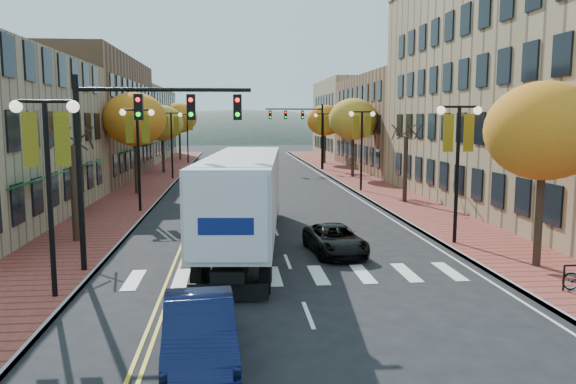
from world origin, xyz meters
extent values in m
plane|color=black|center=(0.00, 0.00, 0.00)|extent=(200.00, 200.00, 0.00)
cube|color=brown|center=(-9.00, 32.50, 0.07)|extent=(4.00, 85.00, 0.15)
cube|color=brown|center=(9.00, 32.50, 0.07)|extent=(4.00, 85.00, 0.15)
cube|color=brown|center=(-17.00, 36.00, 5.50)|extent=(12.00, 24.00, 11.00)
cube|color=#9E8966|center=(-17.00, 61.00, 4.75)|extent=(12.00, 26.00, 9.50)
cube|color=#997F5B|center=(18.50, 16.00, 7.50)|extent=(15.00, 28.00, 15.00)
cube|color=brown|center=(18.50, 42.00, 5.00)|extent=(15.00, 24.00, 10.00)
cube|color=#9E8966|center=(18.50, 64.00, 5.50)|extent=(15.00, 20.00, 11.00)
cylinder|color=#382619|center=(-9.00, 8.00, 2.25)|extent=(0.28, 0.28, 4.20)
cylinder|color=#382619|center=(-9.00, 24.00, 2.60)|extent=(0.28, 0.28, 4.90)
ellipsoid|color=orange|center=(-9.00, 24.00, 5.46)|extent=(4.48, 4.48, 3.81)
cylinder|color=#382619|center=(-9.00, 40.00, 2.42)|extent=(0.28, 0.28, 4.55)
ellipsoid|color=gold|center=(-9.00, 40.00, 5.07)|extent=(4.16, 4.16, 3.54)
cylinder|color=#382619|center=(-9.00, 58.00, 2.67)|extent=(0.28, 0.28, 5.04)
ellipsoid|color=orange|center=(-9.00, 58.00, 5.62)|extent=(4.61, 4.61, 3.92)
cylinder|color=#382619|center=(9.00, 2.00, 2.42)|extent=(0.28, 0.28, 4.55)
ellipsoid|color=orange|center=(9.00, 2.00, 5.07)|extent=(4.16, 4.16, 3.54)
cylinder|color=#382619|center=(9.00, 18.00, 2.25)|extent=(0.28, 0.28, 4.20)
cylinder|color=#382619|center=(9.00, 34.00, 2.60)|extent=(0.28, 0.28, 4.90)
ellipsoid|color=gold|center=(9.00, 34.00, 5.46)|extent=(4.48, 4.48, 3.81)
cylinder|color=#382619|center=(9.00, 50.00, 2.53)|extent=(0.28, 0.28, 4.76)
ellipsoid|color=orange|center=(9.00, 50.00, 5.30)|extent=(4.35, 4.35, 3.70)
cylinder|color=black|center=(-7.50, 0.00, 3.00)|extent=(0.16, 0.16, 6.00)
cylinder|color=black|center=(-7.50, 0.00, 6.00)|extent=(1.60, 0.10, 0.10)
sphere|color=#FFF2CC|center=(-8.30, 0.00, 5.85)|extent=(0.36, 0.36, 0.36)
sphere|color=#FFF2CC|center=(-6.70, 0.00, 5.85)|extent=(0.36, 0.36, 0.36)
cube|color=gold|center=(-7.95, 0.00, 4.90)|extent=(0.45, 0.03, 1.60)
cube|color=gold|center=(-7.05, 0.00, 4.90)|extent=(0.45, 0.03, 1.60)
cylinder|color=black|center=(-7.50, 16.00, 3.00)|extent=(0.16, 0.16, 6.00)
cylinder|color=black|center=(-7.50, 16.00, 6.00)|extent=(1.60, 0.10, 0.10)
sphere|color=#FFF2CC|center=(-8.30, 16.00, 5.85)|extent=(0.36, 0.36, 0.36)
sphere|color=#FFF2CC|center=(-6.70, 16.00, 5.85)|extent=(0.36, 0.36, 0.36)
cube|color=gold|center=(-7.95, 16.00, 4.90)|extent=(0.45, 0.03, 1.60)
cube|color=gold|center=(-7.05, 16.00, 4.90)|extent=(0.45, 0.03, 1.60)
cylinder|color=black|center=(-7.50, 34.00, 3.00)|extent=(0.16, 0.16, 6.00)
cylinder|color=black|center=(-7.50, 34.00, 6.00)|extent=(1.60, 0.10, 0.10)
sphere|color=#FFF2CC|center=(-8.30, 34.00, 5.85)|extent=(0.36, 0.36, 0.36)
sphere|color=#FFF2CC|center=(-6.70, 34.00, 5.85)|extent=(0.36, 0.36, 0.36)
cube|color=gold|center=(-7.95, 34.00, 4.90)|extent=(0.45, 0.03, 1.60)
cube|color=gold|center=(-7.05, 34.00, 4.90)|extent=(0.45, 0.03, 1.60)
cylinder|color=black|center=(-7.50, 52.00, 3.00)|extent=(0.16, 0.16, 6.00)
cylinder|color=black|center=(-7.50, 52.00, 6.00)|extent=(1.60, 0.10, 0.10)
sphere|color=#FFF2CC|center=(-8.30, 52.00, 5.85)|extent=(0.36, 0.36, 0.36)
sphere|color=#FFF2CC|center=(-6.70, 52.00, 5.85)|extent=(0.36, 0.36, 0.36)
cube|color=gold|center=(-7.95, 52.00, 4.90)|extent=(0.45, 0.03, 1.60)
cube|color=gold|center=(-7.05, 52.00, 4.90)|extent=(0.45, 0.03, 1.60)
cylinder|color=black|center=(7.50, 6.00, 3.00)|extent=(0.16, 0.16, 6.00)
cylinder|color=black|center=(7.50, 6.00, 6.00)|extent=(1.60, 0.10, 0.10)
sphere|color=#FFF2CC|center=(6.70, 6.00, 5.85)|extent=(0.36, 0.36, 0.36)
sphere|color=#FFF2CC|center=(8.30, 6.00, 5.85)|extent=(0.36, 0.36, 0.36)
cube|color=gold|center=(7.05, 6.00, 4.90)|extent=(0.45, 0.03, 1.60)
cube|color=gold|center=(7.95, 6.00, 4.90)|extent=(0.45, 0.03, 1.60)
cylinder|color=black|center=(7.50, 24.00, 3.00)|extent=(0.16, 0.16, 6.00)
cylinder|color=black|center=(7.50, 24.00, 6.00)|extent=(1.60, 0.10, 0.10)
sphere|color=#FFF2CC|center=(6.70, 24.00, 5.85)|extent=(0.36, 0.36, 0.36)
sphere|color=#FFF2CC|center=(8.30, 24.00, 5.85)|extent=(0.36, 0.36, 0.36)
cube|color=gold|center=(7.05, 24.00, 4.90)|extent=(0.45, 0.03, 1.60)
cube|color=gold|center=(7.95, 24.00, 4.90)|extent=(0.45, 0.03, 1.60)
cylinder|color=black|center=(7.50, 42.00, 3.00)|extent=(0.16, 0.16, 6.00)
cylinder|color=black|center=(7.50, 42.00, 6.00)|extent=(1.60, 0.10, 0.10)
sphere|color=#FFF2CC|center=(6.70, 42.00, 5.85)|extent=(0.36, 0.36, 0.36)
sphere|color=#FFF2CC|center=(8.30, 42.00, 5.85)|extent=(0.36, 0.36, 0.36)
cube|color=gold|center=(7.05, 42.00, 4.90)|extent=(0.45, 0.03, 1.60)
cube|color=gold|center=(7.95, 42.00, 4.90)|extent=(0.45, 0.03, 1.60)
cylinder|color=black|center=(-7.40, 3.00, 3.50)|extent=(0.20, 0.20, 7.00)
cylinder|color=black|center=(-4.40, 3.00, 6.50)|extent=(6.00, 0.14, 0.14)
cube|color=black|center=(-5.30, 3.00, 5.90)|extent=(0.30, 0.25, 0.90)
sphere|color=#FF0C0C|center=(-5.30, 2.86, 6.15)|extent=(0.16, 0.16, 0.16)
cube|color=black|center=(-3.50, 3.00, 5.90)|extent=(0.30, 0.25, 0.90)
sphere|color=#FF0C0C|center=(-3.50, 2.86, 6.15)|extent=(0.16, 0.16, 0.16)
cube|color=black|center=(-1.88, 3.00, 5.90)|extent=(0.30, 0.25, 0.90)
sphere|color=#FF0C0C|center=(-1.88, 2.86, 6.15)|extent=(0.16, 0.16, 0.16)
cylinder|color=black|center=(7.40, 42.00, 3.50)|extent=(0.20, 0.20, 7.00)
cylinder|color=black|center=(4.40, 42.00, 6.50)|extent=(6.00, 0.14, 0.14)
cube|color=black|center=(5.30, 42.00, 5.90)|extent=(0.30, 0.25, 0.90)
sphere|color=#FF0C0C|center=(5.30, 41.86, 6.15)|extent=(0.16, 0.16, 0.16)
cube|color=black|center=(3.50, 42.00, 5.90)|extent=(0.30, 0.25, 0.90)
sphere|color=#FF0C0C|center=(3.50, 41.86, 6.15)|extent=(0.16, 0.16, 0.16)
cube|color=black|center=(1.88, 42.00, 5.90)|extent=(0.30, 0.25, 0.90)
sphere|color=#FF0C0C|center=(1.88, 41.86, 6.15)|extent=(0.16, 0.16, 0.16)
cube|color=black|center=(-1.64, 5.45, 0.86)|extent=(2.29, 13.18, 0.35)
cube|color=silver|center=(-1.64, 5.45, 2.63)|extent=(3.90, 13.33, 2.83)
cube|color=black|center=(-0.86, 13.50, 1.67)|extent=(2.81, 3.26, 2.53)
cylinder|color=black|center=(-3.21, 0.33, 0.51)|extent=(0.45, 1.04, 1.01)
cylinder|color=black|center=(-1.10, 0.12, 0.51)|extent=(0.45, 1.04, 1.01)
cylinder|color=black|center=(-3.09, 1.53, 0.51)|extent=(0.45, 1.04, 1.01)
cylinder|color=black|center=(-0.98, 1.33, 0.51)|extent=(0.45, 1.04, 1.01)
cylinder|color=black|center=(-2.03, 12.40, 0.51)|extent=(0.45, 1.04, 1.01)
cylinder|color=black|center=(0.08, 12.19, 0.51)|extent=(0.45, 1.04, 1.01)
cylinder|color=black|center=(-1.81, 14.61, 0.51)|extent=(0.45, 1.04, 1.01)
cylinder|color=black|center=(0.30, 14.41, 0.51)|extent=(0.45, 1.04, 1.01)
imported|color=black|center=(-2.87, -4.78, 0.74)|extent=(1.88, 4.60, 1.48)
imported|color=black|center=(2.06, 5.09, 0.59)|extent=(2.34, 4.42, 1.18)
imported|color=silver|center=(-3.10, 51.31, 0.65)|extent=(1.76, 3.88, 1.29)
imported|color=#94949B|center=(2.31, 64.81, 0.73)|extent=(2.58, 5.25, 1.47)
imported|color=#A9AAB1|center=(1.42, 69.55, 0.65)|extent=(1.74, 4.04, 1.30)
camera|label=1|loc=(-2.06, -17.11, 5.50)|focal=35.00mm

